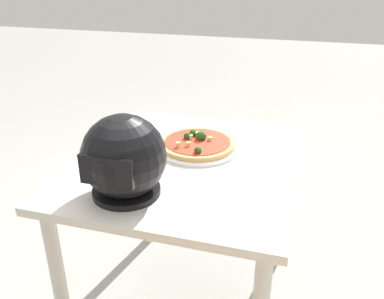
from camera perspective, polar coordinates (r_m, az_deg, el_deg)
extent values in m
cube|color=beige|center=(1.51, -0.82, -2.03)|extent=(0.81, 0.90, 0.03)
cylinder|color=beige|center=(1.98, 12.28, -7.79)|extent=(0.05, 0.05, 0.71)
cylinder|color=beige|center=(2.12, -6.67, -5.08)|extent=(0.05, 0.05, 0.71)
cylinder|color=beige|center=(1.57, -18.08, -18.83)|extent=(0.05, 0.05, 0.71)
cylinder|color=white|center=(1.59, 0.78, 0.33)|extent=(0.33, 0.33, 0.01)
cylinder|color=tan|center=(1.59, 0.78, 0.82)|extent=(0.29, 0.29, 0.02)
cylinder|color=red|center=(1.58, 0.78, 1.16)|extent=(0.26, 0.26, 0.00)
sphere|color=#234C1E|center=(1.60, -0.65, 1.89)|extent=(0.03, 0.03, 0.03)
sphere|color=#234C1E|center=(1.59, 1.29, 1.89)|extent=(0.04, 0.04, 0.04)
sphere|color=#234C1E|center=(1.63, 0.16, 2.32)|extent=(0.03, 0.03, 0.03)
sphere|color=#234C1E|center=(1.48, 0.84, -0.13)|extent=(0.03, 0.03, 0.03)
cylinder|color=#E0D172|center=(1.54, -0.52, 0.79)|extent=(0.03, 0.03, 0.02)
cylinder|color=#E0D172|center=(1.53, -1.98, 0.71)|extent=(0.03, 0.03, 0.02)
cylinder|color=#E0D172|center=(1.62, 0.94, 2.18)|extent=(0.02, 0.02, 0.02)
cylinder|color=#E0D172|center=(1.60, -0.18, 1.79)|extent=(0.02, 0.02, 0.02)
cylinder|color=#E0D172|center=(1.59, 2.59, 1.57)|extent=(0.03, 0.03, 0.01)
sphere|color=black|center=(1.25, -9.64, -0.94)|extent=(0.26, 0.26, 0.26)
cylinder|color=black|center=(1.31, -9.25, -5.76)|extent=(0.22, 0.22, 0.02)
cube|color=black|center=(1.16, -12.08, -3.09)|extent=(0.16, 0.02, 0.09)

